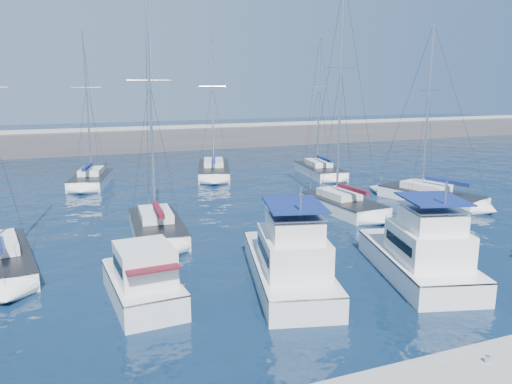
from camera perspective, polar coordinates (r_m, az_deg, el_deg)
name	(u,v)px	position (r m, az deg, el deg)	size (l,w,h in m)	color
ground	(322,268)	(26.94, 7.56, -8.56)	(220.00, 220.00, 0.00)	black
breakwater	(150,143)	(75.42, -12.06, 5.53)	(160.00, 6.00, 4.45)	#424244
dock	(486,371)	(18.95, 24.82, -18.09)	(40.00, 2.20, 0.60)	gray
dock_cleat_centre	(487,359)	(18.75, 24.94, -16.96)	(0.16, 0.16, 0.25)	silver
motor_yacht_port_outer	(144,283)	(22.87, -12.73, -10.10)	(3.02, 5.90, 3.20)	silver
motor_yacht_port_inner	(290,263)	(24.09, 3.86, -8.15)	(5.55, 9.84, 4.69)	silver
motor_yacht_stbd_inner	(421,256)	(26.34, 18.34, -6.96)	(5.64, 9.01, 4.69)	white
sailboat_mid_b	(157,227)	(32.77, -11.27, -3.90)	(3.60, 8.02, 15.62)	silver
sailboat_mid_d	(342,204)	(38.68, 9.81, -1.33)	(3.74, 7.86, 17.23)	silver
sailboat_mid_e	(430,196)	(43.41, 19.30, -0.42)	(5.33, 9.04, 14.43)	white
sailboat_back_a	(91,179)	(50.61, -18.35, 1.39)	(4.83, 8.01, 14.71)	white
sailboat_back_b	(214,170)	(53.62, -4.85, 2.52)	(5.86, 10.42, 14.84)	silver
sailboat_back_c	(320,170)	(53.55, 7.27, 2.47)	(4.21, 8.69, 14.76)	white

